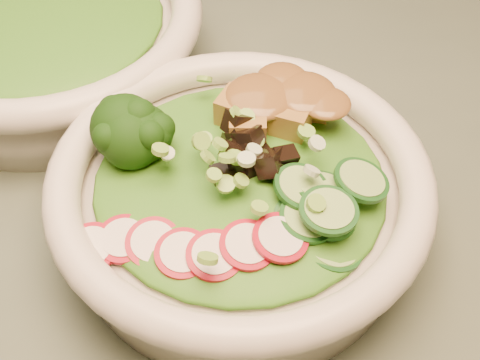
{
  "coord_description": "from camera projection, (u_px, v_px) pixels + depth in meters",
  "views": [
    {
      "loc": [
        -0.03,
        -0.28,
        1.14
      ],
      "look_at": [
        -0.05,
        0.02,
        0.81
      ],
      "focal_mm": 50.0,
      "sensor_mm": 36.0,
      "label": 1
    }
  ],
  "objects": [
    {
      "name": "tofu_cubes",
      "position": [
        278.0,
        111.0,
        0.48
      ],
      "size": [
        0.1,
        0.07,
        0.04
      ],
      "primitive_type": null,
      "rotation": [
        0.0,
        0.0,
        0.18
      ],
      "color": "olive",
      "rests_on": "salad_bowl"
    },
    {
      "name": "mushroom_heap",
      "position": [
        247.0,
        154.0,
        0.45
      ],
      "size": [
        0.08,
        0.08,
        0.04
      ],
      "primitive_type": null,
      "rotation": [
        0.0,
        0.0,
        0.18
      ],
      "color": "black",
      "rests_on": "salad_bowl"
    },
    {
      "name": "cucumber_slices",
      "position": [
        330.0,
        199.0,
        0.42
      ],
      "size": [
        0.08,
        0.08,
        0.04
      ],
      "primitive_type": null,
      "rotation": [
        0.0,
        0.0,
        0.18
      ],
      "color": "#97CA70",
      "rests_on": "salad_bowl"
    },
    {
      "name": "dining_table",
      "position": [
        294.0,
        339.0,
        0.56
      ],
      "size": [
        1.2,
        0.8,
        0.75
      ],
      "color": "black",
      "rests_on": "ground"
    },
    {
      "name": "side_lettuce",
      "position": [
        40.0,
        18.0,
        0.57
      ],
      "size": [
        0.19,
        0.19,
        0.02
      ],
      "primitive_type": "ellipsoid",
      "color": "#1B6114",
      "rests_on": "side_bowl"
    },
    {
      "name": "radish_slices",
      "position": [
        200.0,
        248.0,
        0.41
      ],
      "size": [
        0.11,
        0.06,
        0.02
      ],
      "primitive_type": null,
      "rotation": [
        0.0,
        0.0,
        0.18
      ],
      "color": "maroon",
      "rests_on": "salad_bowl"
    },
    {
      "name": "broccoli_florets",
      "position": [
        157.0,
        138.0,
        0.46
      ],
      "size": [
        0.09,
        0.08,
        0.04
      ],
      "primitive_type": null,
      "rotation": [
        0.0,
        0.0,
        0.18
      ],
      "color": "black",
      "rests_on": "salad_bowl"
    },
    {
      "name": "salad_bowl",
      "position": [
        240.0,
        199.0,
        0.47
      ],
      "size": [
        0.26,
        0.26,
        0.07
      ],
      "rotation": [
        0.0,
        0.0,
        0.18
      ],
      "color": "silver",
      "rests_on": "dining_table"
    },
    {
      "name": "peanut_sauce",
      "position": [
        279.0,
        97.0,
        0.47
      ],
      "size": [
        0.07,
        0.05,
        0.02
      ],
      "primitive_type": "ellipsoid",
      "color": "brown",
      "rests_on": "tofu_cubes"
    },
    {
      "name": "scallion_garnish",
      "position": [
        240.0,
        155.0,
        0.43
      ],
      "size": [
        0.19,
        0.19,
        0.02
      ],
      "primitive_type": null,
      "color": "#7CB841",
      "rests_on": "salad_bowl"
    },
    {
      "name": "side_bowl",
      "position": [
        45.0,
        37.0,
        0.59
      ],
      "size": [
        0.28,
        0.28,
        0.08
      ],
      "rotation": [
        0.0,
        0.0,
        -0.35
      ],
      "color": "silver",
      "rests_on": "dining_table"
    },
    {
      "name": "lettuce_bed",
      "position": [
        240.0,
        179.0,
        0.45
      ],
      "size": [
        0.2,
        0.2,
        0.02
      ],
      "primitive_type": "ellipsoid",
      "color": "#1B6114",
      "rests_on": "salad_bowl"
    }
  ]
}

